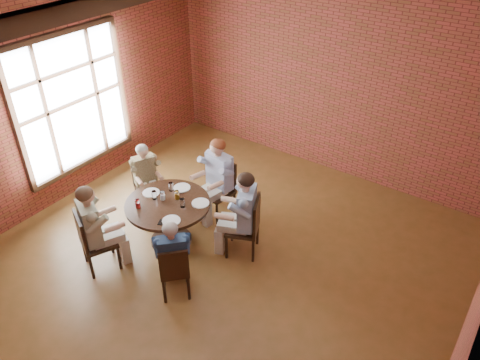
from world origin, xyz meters
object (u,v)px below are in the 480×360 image
Objects in this scene: chair_c at (146,183)px; dining_table at (169,215)px; chair_e at (175,270)px; diner_e at (173,259)px; chair_a at (249,224)px; diner_d at (96,228)px; smartphone at (161,222)px; diner_b at (217,179)px; chair_d at (91,240)px; diner_c at (146,179)px; diner_a at (242,214)px; chair_b at (221,186)px.

dining_table is at bearing -90.00° from chair_c.
diner_e is at bearing -90.00° from chair_e.
diner_d is at bearing -71.30° from chair_a.
diner_b is at bearing 68.57° from smartphone.
diner_e is at bearing -99.09° from chair_c.
chair_d is 1.35m from chair_e.
diner_e reaches higher than diner_c.
chair_a is 2.24m from chair_d.
chair_e is at bearing -146.79° from diner_d.
diner_a is 1.24m from diner_e.
dining_table is 1.14m from chair_e.
diner_a is 1.17m from smartphone.
diner_a is at bearing -63.80° from chair_c.
dining_table is 1.30× the size of chair_a.
diner_a is at bearing 22.78° from smartphone.
diner_a is 1.29m from chair_e.
diner_e is at bearing -58.13° from smartphone.
diner_b is (-0.86, 0.52, -0.00)m from diner_a.
diner_c is at bearing -81.45° from diner_e.
diner_d is at bearing -165.56° from smartphone.
diner_d is 10.84× the size of smartphone.
diner_d is (0.41, -1.39, 0.08)m from diner_c.
chair_a is 2.16m from diner_d.
chair_b is 1.28m from chair_c.
chair_a is 1.30m from diner_e.
chair_a is 1.10× the size of chair_e.
chair_b reaches higher than chair_c.
chair_a is at bearing -111.47° from diner_d.
chair_e reaches higher than dining_table.
dining_table is 1.08m from diner_d.
chair_d reaches higher than dining_table.
diner_b is 2.05m from diner_d.
diner_c reaches higher than chair_c.
diner_c is (-1.05, -0.65, 0.09)m from chair_b.
diner_c is (-1.04, -0.55, -0.09)m from diner_b.
diner_b is 1.38m from smartphone.
chair_d is at bearing -32.41° from diner_e.
diner_b is 1.15× the size of diner_c.
dining_table is at bearing -90.00° from diner_a.
diner_c reaches higher than chair_d.
chair_d is 0.70× the size of diner_d.
smartphone is at bearing -79.44° from diner_e.
diner_e is 9.63× the size of smartphone.
chair_a is at bearing -151.47° from diner_e.
diner_d reaches higher than chair_a.
chair_b is at bearing 90.00° from diner_b.
diner_a is 1.06m from chair_b.
dining_table is at bearing -90.00° from diner_e.
diner_a is at bearing -109.75° from chair_d.
dining_table is 1.01m from diner_b.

